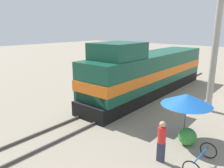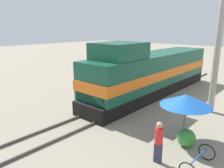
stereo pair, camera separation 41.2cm
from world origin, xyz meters
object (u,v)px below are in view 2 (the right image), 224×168
Objects in this scene: person_bystander at (159,141)px; locomotive at (151,73)px; vendor_umbrella at (186,100)px; bicycle at (198,161)px; utility_pole at (219,36)px.

locomotive is at bearing 123.99° from person_bystander.
locomotive reaches higher than vendor_umbrella.
person_bystander is 1.71m from bicycle.
vendor_umbrella is at bearing 89.43° from person_bystander.
utility_pole is 8.46m from bicycle.
utility_pole reaches higher than vendor_umbrella.
locomotive reaches higher than bicycle.
utility_pole is at bearing -73.51° from bicycle.
locomotive is at bearing -44.75° from bicycle.
vendor_umbrella is at bearing -45.87° from locomotive.
person_bystander is 0.98× the size of bicycle.
bicycle is at bearing -47.15° from locomotive.
locomotive is 8.14× the size of bicycle.
bicycle is (6.89, -7.43, -1.53)m from locomotive.
utility_pole reaches higher than person_bystander.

